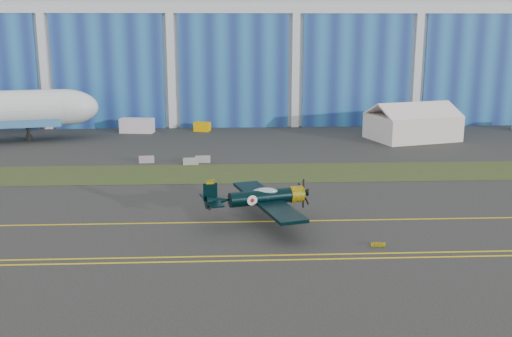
{
  "coord_description": "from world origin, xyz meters",
  "views": [
    {
      "loc": [
        9.68,
        -57.87,
        17.57
      ],
      "look_at": [
        12.71,
        3.68,
        3.03
      ],
      "focal_mm": 42.0,
      "sensor_mm": 36.0,
      "label": 1
    }
  ],
  "objects_px": {
    "tent": "(413,121)",
    "tug": "(202,127)",
    "shipping_container": "(137,126)",
    "warbird": "(261,197)"
  },
  "relations": [
    {
      "from": "warbird",
      "to": "tent",
      "type": "distance_m",
      "value": 49.03
    },
    {
      "from": "warbird",
      "to": "shipping_container",
      "type": "xyz_separation_m",
      "value": [
        -18.42,
        49.7,
        -1.2
      ]
    },
    {
      "from": "tug",
      "to": "warbird",
      "type": "bearing_deg",
      "value": -63.72
    },
    {
      "from": "tent",
      "to": "warbird",
      "type": "bearing_deg",
      "value": -139.21
    },
    {
      "from": "tent",
      "to": "tug",
      "type": "distance_m",
      "value": 35.45
    },
    {
      "from": "warbird",
      "to": "shipping_container",
      "type": "distance_m",
      "value": 53.01
    },
    {
      "from": "warbird",
      "to": "tent",
      "type": "relative_size",
      "value": 1.06
    },
    {
      "from": "shipping_container",
      "to": "tent",
      "type": "bearing_deg",
      "value": -2.13
    },
    {
      "from": "tent",
      "to": "shipping_container",
      "type": "height_order",
      "value": "tent"
    },
    {
      "from": "warbird",
      "to": "tug",
      "type": "relative_size",
      "value": 6.05
    }
  ]
}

